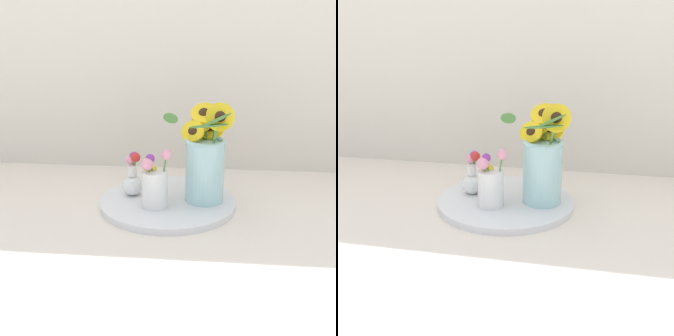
% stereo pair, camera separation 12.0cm
% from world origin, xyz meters
% --- Properties ---
extents(ground_plane, '(6.00, 6.00, 0.00)m').
position_xyz_m(ground_plane, '(0.00, 0.00, 0.00)').
color(ground_plane, silver).
extents(serving_tray, '(0.42, 0.42, 0.02)m').
position_xyz_m(serving_tray, '(-0.03, 0.11, 0.01)').
color(serving_tray, silver).
rests_on(serving_tray, ground_plane).
extents(mason_jar_sunflowers, '(0.21, 0.22, 0.31)m').
position_xyz_m(mason_jar_sunflowers, '(0.09, 0.11, 0.15)').
color(mason_jar_sunflowers, '#9ED1D6').
rests_on(mason_jar_sunflowers, serving_tray).
extents(vase_small_center, '(0.09, 0.08, 0.18)m').
position_xyz_m(vase_small_center, '(-0.06, 0.04, 0.09)').
color(vase_small_center, white).
rests_on(vase_small_center, serving_tray).
extents(vase_bulb_right, '(0.06, 0.08, 0.14)m').
position_xyz_m(vase_bulb_right, '(-0.14, 0.13, 0.08)').
color(vase_bulb_right, white).
rests_on(vase_bulb_right, serving_tray).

